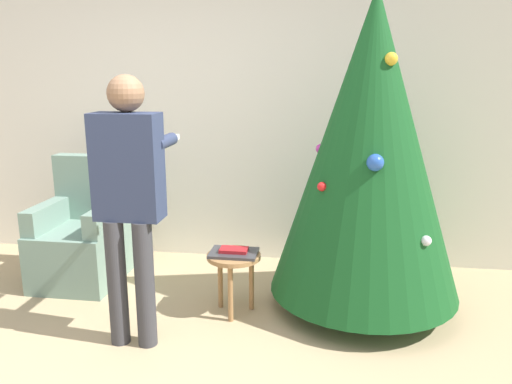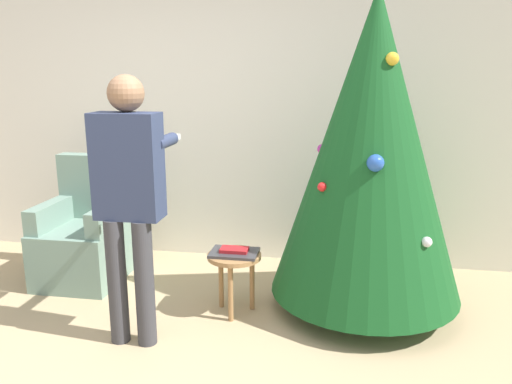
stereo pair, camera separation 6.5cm
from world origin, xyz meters
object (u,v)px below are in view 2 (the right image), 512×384
armchair (86,237)px  side_stool (234,264)px  christmas_tree (371,147)px  person_standing (129,188)px

armchair → side_stool: size_ratio=2.28×
christmas_tree → side_stool: (-0.90, -0.23, -0.82)m
side_stool → person_standing: bearing=-141.0°
person_standing → side_stool: 0.95m
christmas_tree → side_stool: christmas_tree is taller
armchair → person_standing: person_standing is taller
person_standing → armchair: bearing=132.5°
armchair → person_standing: bearing=-47.5°
person_standing → side_stool: bearing=39.0°
christmas_tree → person_standing: (-1.45, -0.68, -0.19)m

